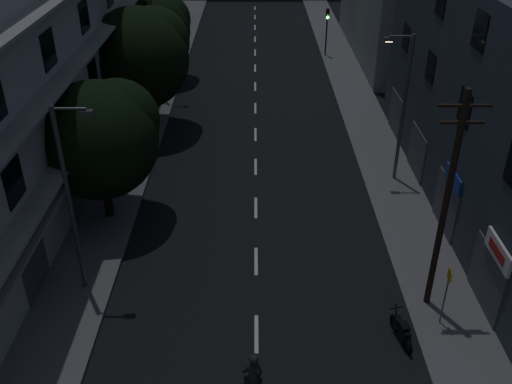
{
  "coord_description": "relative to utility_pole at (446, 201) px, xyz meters",
  "views": [
    {
      "loc": [
        -0.06,
        -9.38,
        15.59
      ],
      "look_at": [
        0.0,
        12.0,
        3.0
      ],
      "focal_mm": 40.0,
      "sensor_mm": 36.0,
      "label": 1
    }
  ],
  "objects": [
    {
      "name": "street_lamp_right",
      "position": [
        0.74,
        10.27,
        -0.27
      ],
      "size": [
        1.51,
        0.25,
        8.0
      ],
      "color": "#575B5E",
      "rests_on": "sidewalk_right"
    },
    {
      "name": "tree_far",
      "position": [
        -14.48,
        26.99,
        -0.63
      ],
      "size": [
        5.28,
        5.28,
        6.53
      ],
      "color": "black",
      "rests_on": "sidewalk_left"
    },
    {
      "name": "motorcycle",
      "position": [
        -1.49,
        -1.99,
        -4.39
      ],
      "size": [
        0.63,
        1.85,
        1.2
      ],
      "rotation": [
        0.0,
        0.0,
        0.2
      ],
      "color": "black",
      "rests_on": "ground"
    },
    {
      "name": "traffic_signal_far_right",
      "position": [
        -0.53,
        33.03,
        -1.77
      ],
      "size": [
        0.28,
        0.37,
        4.1
      ],
      "color": "black",
      "rests_on": "sidewalk_right"
    },
    {
      "name": "street_lamp_left_far",
      "position": [
        -13.93,
        22.81,
        -0.27
      ],
      "size": [
        1.51,
        0.25,
        8.0
      ],
      "color": "#54575B",
      "rests_on": "sidewalk_left"
    },
    {
      "name": "utility_pole",
      "position": [
        0.0,
        0.0,
        0.0
      ],
      "size": [
        1.8,
        0.24,
        9.0
      ],
      "color": "black",
      "rests_on": "sidewalk_right"
    },
    {
      "name": "sidewalk_right",
      "position": [
        0.64,
        16.85,
        -4.79
      ],
      "size": [
        3.0,
        90.0,
        0.15
      ],
      "primitive_type": "cube",
      "color": "#565659",
      "rests_on": "ground"
    },
    {
      "name": "lane_markings",
      "position": [
        -6.86,
        23.1,
        -4.86
      ],
      "size": [
        0.15,
        60.5,
        0.01
      ],
      "color": "beige",
      "rests_on": "ground"
    },
    {
      "name": "street_lamp_left_near",
      "position": [
        -13.87,
        1.01,
        -0.27
      ],
      "size": [
        1.51,
        0.25,
        8.0
      ],
      "color": "#515559",
      "rests_on": "sidewalk_left"
    },
    {
      "name": "tree_near",
      "position": [
        -14.11,
        6.54,
        -0.4
      ],
      "size": [
        5.6,
        5.6,
        6.91
      ],
      "color": "black",
      "rests_on": "sidewalk_left"
    },
    {
      "name": "ground",
      "position": [
        -6.86,
        16.85,
        -4.87
      ],
      "size": [
        160.0,
        160.0,
        0.0
      ],
      "primitive_type": "plane",
      "color": "black",
      "rests_on": "ground"
    },
    {
      "name": "tree_mid",
      "position": [
        -14.09,
        17.27,
        0.16
      ],
      "size": [
        6.35,
        6.35,
        7.81
      ],
      "color": "black",
      "rests_on": "sidewalk_left"
    },
    {
      "name": "traffic_signal_far_left",
      "position": [
        -13.45,
        30.47,
        -1.77
      ],
      "size": [
        0.28,
        0.37,
        4.1
      ],
      "color": "black",
      "rests_on": "sidewalk_left"
    },
    {
      "name": "building_left",
      "position": [
        -18.84,
        9.85,
        2.13
      ],
      "size": [
        7.0,
        36.0,
        14.0
      ],
      "color": "#A7A6A2",
      "rests_on": "ground"
    },
    {
      "name": "bus_stop_sign",
      "position": [
        0.19,
        -1.21,
        -2.98
      ],
      "size": [
        0.06,
        0.35,
        2.52
      ],
      "color": "#595B60",
      "rests_on": "sidewalk_right"
    },
    {
      "name": "sidewalk_left",
      "position": [
        -14.36,
        16.85,
        -4.79
      ],
      "size": [
        3.0,
        90.0,
        0.15
      ],
      "primitive_type": "cube",
      "color": "#565659",
      "rests_on": "ground"
    }
  ]
}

